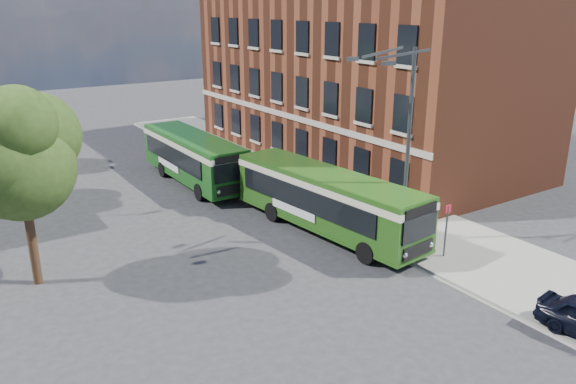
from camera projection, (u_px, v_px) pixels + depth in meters
ground at (286, 255)px, 25.20m from camera, size 120.00×120.00×0.00m
pavement at (309, 183)px, 35.17m from camera, size 6.00×48.00×0.15m
kerb_line at (268, 192)px, 33.59m from camera, size 0.12×48.00×0.01m
brick_office at (358, 60)px, 39.80m from camera, size 12.10×26.00×14.20m
street_lamp at (402, 146)px, 24.63m from camera, size 2.96×2.38×9.00m
bus_stop_sign at (446, 227)px, 24.33m from camera, size 0.35×0.08×2.52m
bus_front at (327, 196)px, 27.26m from camera, size 3.72×11.51×3.02m
bus_rear at (193, 155)px, 34.87m from camera, size 2.65×10.43×3.02m
pedestrian_a at (393, 223)px, 26.39m from camera, size 0.66×0.59×1.50m
pedestrian_b at (424, 222)px, 26.48m from camera, size 0.86×0.72×1.60m
tree_left at (20, 152)px, 20.94m from camera, size 4.76×4.53×8.04m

